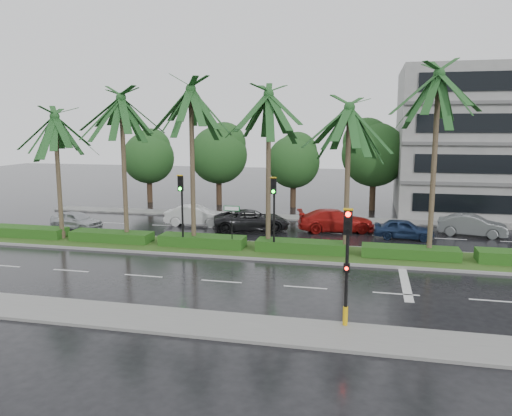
% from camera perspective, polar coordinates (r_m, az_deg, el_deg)
% --- Properties ---
extents(ground, '(120.00, 120.00, 0.00)m').
position_cam_1_polar(ground, '(28.59, -1.07, -5.42)').
color(ground, black).
rests_on(ground, ground).
extents(near_sidewalk, '(40.00, 2.40, 0.12)m').
position_cam_1_polar(near_sidewalk, '(19.32, -8.54, -12.72)').
color(near_sidewalk, slate).
rests_on(near_sidewalk, ground).
extents(far_sidewalk, '(40.00, 2.00, 0.12)m').
position_cam_1_polar(far_sidewalk, '(40.06, 3.06, -1.06)').
color(far_sidewalk, slate).
rests_on(far_sidewalk, ground).
extents(median, '(36.00, 4.00, 0.15)m').
position_cam_1_polar(median, '(29.51, -0.60, -4.79)').
color(median, gray).
rests_on(median, ground).
extents(hedge, '(35.20, 1.40, 0.60)m').
position_cam_1_polar(hedge, '(29.42, -0.60, -4.08)').
color(hedge, '#1A4012').
rests_on(hedge, median).
extents(lane_markings, '(34.00, 13.06, 0.01)m').
position_cam_1_polar(lane_markings, '(27.63, 4.87, -5.96)').
color(lane_markings, silver).
rests_on(lane_markings, ground).
extents(palm_row, '(26.30, 4.20, 10.62)m').
position_cam_1_polar(palm_row, '(28.97, -3.06, 11.24)').
color(palm_row, '#433527').
rests_on(palm_row, median).
extents(signal_near, '(0.34, 0.45, 4.36)m').
position_cam_1_polar(signal_near, '(18.10, 10.34, -6.13)').
color(signal_near, black).
rests_on(signal_near, near_sidewalk).
extents(signal_median_left, '(0.34, 0.42, 4.36)m').
position_cam_1_polar(signal_median_left, '(29.47, -8.52, 0.88)').
color(signal_median_left, black).
rests_on(signal_median_left, median).
extents(signal_median_right, '(0.34, 0.42, 4.36)m').
position_cam_1_polar(signal_median_right, '(27.95, 2.05, 0.52)').
color(signal_median_right, black).
rests_on(signal_median_right, median).
extents(street_sign, '(0.95, 0.09, 2.60)m').
position_cam_1_polar(street_sign, '(28.83, -2.78, -0.97)').
color(street_sign, black).
rests_on(street_sign, median).
extents(bg_trees, '(32.97, 5.55, 8.02)m').
position_cam_1_polar(bg_trees, '(44.92, 4.89, 6.13)').
color(bg_trees, '#362918').
rests_on(bg_trees, ground).
extents(building, '(16.00, 10.00, 12.00)m').
position_cam_1_polar(building, '(46.03, 26.01, 6.81)').
color(building, gray).
rests_on(building, ground).
extents(car_silver, '(2.33, 4.12, 1.32)m').
position_cam_1_polar(car_silver, '(37.68, -19.85, -1.34)').
color(car_silver, '#AEB1B6').
rests_on(car_silver, ground).
extents(car_white, '(2.02, 4.61, 1.47)m').
position_cam_1_polar(car_white, '(37.24, -6.92, -0.85)').
color(car_white, silver).
rests_on(car_white, ground).
extents(car_darkgrey, '(3.95, 5.84, 1.49)m').
position_cam_1_polar(car_darkgrey, '(35.09, -0.50, -1.40)').
color(car_darkgrey, black).
rests_on(car_darkgrey, ground).
extents(car_red, '(3.32, 5.66, 1.54)m').
position_cam_1_polar(car_red, '(35.25, 9.11, -1.42)').
color(car_red, '#A51512').
rests_on(car_red, ground).
extents(car_blue, '(1.75, 3.88, 1.29)m').
position_cam_1_polar(car_blue, '(33.97, 16.55, -2.31)').
color(car_blue, '#192A4D').
rests_on(car_blue, ground).
extents(car_grey, '(2.31, 4.57, 1.44)m').
position_cam_1_polar(car_grey, '(36.37, 23.46, -1.84)').
color(car_grey, slate).
rests_on(car_grey, ground).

